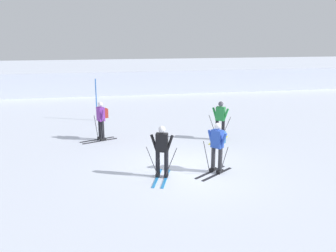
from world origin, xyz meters
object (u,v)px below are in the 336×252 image
(skier_black, at_px, (162,150))
(skier_purple, at_px, (101,119))
(skier_green, at_px, (220,118))
(skier_blue, at_px, (218,145))
(trail_marker_pole, at_px, (96,100))

(skier_black, xyz_separation_m, skier_purple, (-1.78, 4.81, 0.04))
(skier_green, relative_size, skier_purple, 1.00)
(skier_green, relative_size, skier_blue, 1.00)
(trail_marker_pole, bearing_deg, skier_black, -77.62)
(skier_green, xyz_separation_m, skier_purple, (-5.10, 0.96, 0.00))
(skier_purple, bearing_deg, skier_green, -10.60)
(skier_black, xyz_separation_m, skier_blue, (1.89, 0.07, 0.04))
(skier_black, distance_m, skier_blue, 1.89)
(trail_marker_pole, bearing_deg, skier_green, -43.19)
(skier_black, distance_m, skier_green, 5.09)
(skier_green, distance_m, skier_blue, 4.05)
(skier_purple, bearing_deg, skier_blue, -52.30)
(skier_blue, relative_size, trail_marker_pole, 0.76)
(skier_black, bearing_deg, skier_blue, 2.03)
(skier_black, height_order, skier_blue, same)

